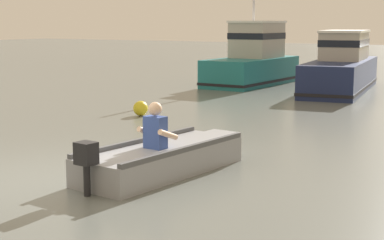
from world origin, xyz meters
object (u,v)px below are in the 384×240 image
(moored_boat_teal, at_px, (253,61))
(moored_boat_navy, at_px, (342,68))
(rowboat_with_person, at_px, (164,157))
(mooring_buoy, at_px, (141,108))

(moored_boat_teal, bearing_deg, moored_boat_navy, -5.88)
(rowboat_with_person, distance_m, mooring_buoy, 6.14)
(rowboat_with_person, distance_m, moored_boat_navy, 13.31)
(mooring_buoy, bearing_deg, moored_boat_navy, 72.63)
(mooring_buoy, bearing_deg, moored_boat_teal, 96.54)
(moored_boat_teal, bearing_deg, mooring_buoy, -83.46)
(moored_boat_teal, relative_size, mooring_buoy, 12.57)
(rowboat_with_person, bearing_deg, moored_boat_teal, 109.99)
(moored_boat_teal, bearing_deg, rowboat_with_person, -70.01)
(rowboat_with_person, xyz_separation_m, moored_boat_navy, (-1.27, 13.23, 0.56))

